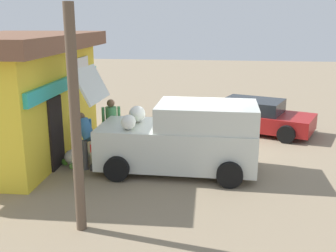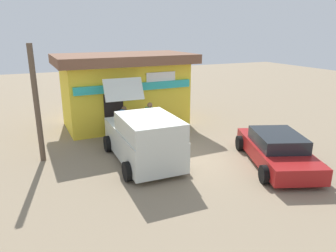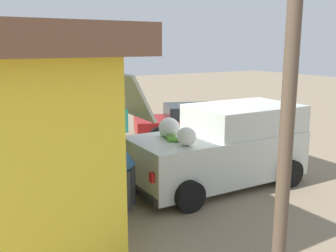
% 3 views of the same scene
% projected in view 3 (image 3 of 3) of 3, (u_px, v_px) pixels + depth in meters
% --- Properties ---
extents(ground_plane, '(60.00, 60.00, 0.00)m').
position_uv_depth(ground_plane, '(201.00, 166.00, 10.79)').
color(ground_plane, gray).
extents(delivery_van, '(2.30, 4.74, 2.81)m').
position_uv_depth(delivery_van, '(223.00, 146.00, 9.29)').
color(delivery_van, silver).
rests_on(delivery_van, ground_plane).
extents(parked_sedan, '(3.27, 4.71, 1.19)m').
position_uv_depth(parked_sedan, '(194.00, 121.00, 14.16)').
color(parked_sedan, maroon).
rests_on(parked_sedan, ground_plane).
extents(vendor_standing, '(0.44, 0.53, 1.72)m').
position_uv_depth(vendor_standing, '(116.00, 146.00, 9.09)').
color(vendor_standing, navy).
rests_on(vendor_standing, ground_plane).
extents(customer_bending, '(0.69, 0.70, 1.52)m').
position_uv_depth(customer_bending, '(121.00, 165.00, 7.91)').
color(customer_bending, '#4C4C51').
rests_on(customer_bending, ground_plane).
extents(unloaded_banana_pile, '(0.86, 0.92, 0.48)m').
position_uv_depth(unloaded_banana_pile, '(105.00, 198.00, 7.96)').
color(unloaded_banana_pile, silver).
rests_on(unloaded_banana_pile, ground_plane).
extents(paint_bucket, '(0.28, 0.28, 0.35)m').
position_uv_depth(paint_bucket, '(87.00, 161.00, 10.64)').
color(paint_bucket, '#BF3F33').
rests_on(paint_bucket, ground_plane).
extents(utility_pole, '(0.20, 0.20, 4.36)m').
position_uv_depth(utility_pole, '(287.00, 132.00, 5.26)').
color(utility_pole, brown).
rests_on(utility_pole, ground_plane).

